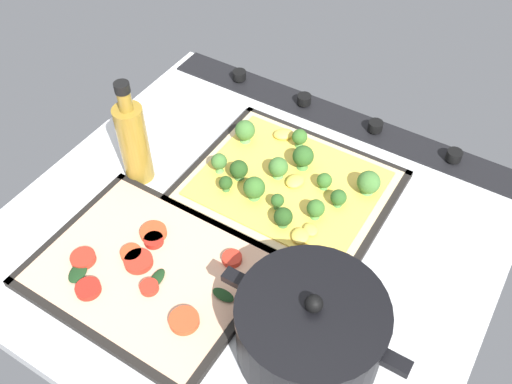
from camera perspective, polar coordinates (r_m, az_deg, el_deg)
ground_plane at (r=95.04cm, az=-0.48°, el=-4.24°), size 76.79×71.73×3.00cm
stove_control_panel at (r=113.93cm, az=8.22°, el=7.45°), size 73.71×7.00×2.60cm
baking_tray_front at (r=99.33cm, az=3.28°, el=0.33°), size 34.33×28.74×1.30cm
broccoli_pizza at (r=98.15cm, az=3.26°, el=1.04°), size 31.93×26.34×6.01cm
baking_tray_back at (r=89.85cm, az=-10.66°, el=-7.85°), size 34.06×26.83×1.30cm
veggie_pizza_back at (r=89.24cm, az=-10.79°, el=-7.61°), size 31.64×24.42×1.90cm
cooking_pot at (r=78.12cm, az=5.44°, el=-13.43°), size 27.03×20.22×12.65cm
oil_bottle at (r=98.48cm, az=-12.01°, el=5.10°), size 5.00×5.00×20.21cm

